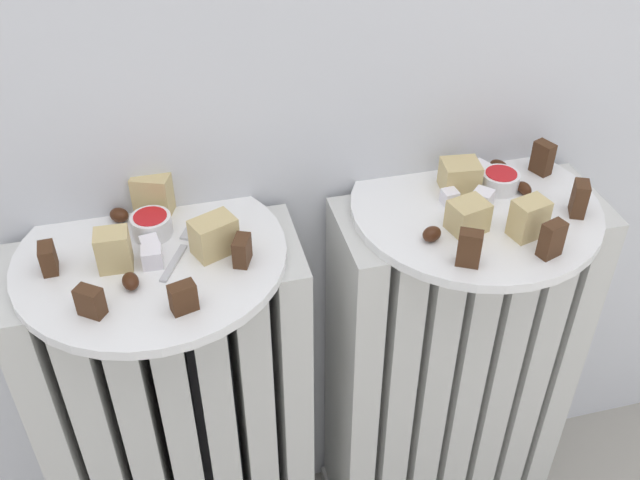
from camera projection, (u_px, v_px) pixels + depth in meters
The scene contains 33 objects.
radiator_left at pixel (183, 429), 1.02m from camera, with size 0.36×0.15×0.61m.
radiator_right at pixel (448, 377), 1.10m from camera, with size 0.36×0.15×0.61m.
plate_left at pixel (151, 256), 0.83m from camera, with size 0.31×0.31×0.01m, color white.
plate_right at pixel (475, 207), 0.91m from camera, with size 0.31×0.31×0.01m, color white.
dark_cake_slice_left_0 at pixel (48, 258), 0.79m from camera, with size 0.03×0.02×0.03m, color #472B19.
dark_cake_slice_left_1 at pixel (90, 302), 0.74m from camera, with size 0.03×0.02×0.03m, color #472B19.
dark_cake_slice_left_2 at pixel (183, 298), 0.74m from camera, with size 0.03×0.02×0.03m, color #472B19.
dark_cake_slice_left_3 at pixel (242, 250), 0.80m from camera, with size 0.03×0.02×0.03m, color #472B19.
marble_cake_slice_left_0 at pixel (113, 250), 0.80m from camera, with size 0.04×0.03×0.05m, color tan.
marble_cake_slice_left_1 at pixel (153, 194), 0.88m from camera, with size 0.04×0.03×0.05m, color tan.
marble_cake_slice_left_2 at pixel (214, 236), 0.82m from camera, with size 0.05×0.03×0.04m, color tan.
turkish_delight_left_0 at pixel (150, 246), 0.82m from camera, with size 0.02×0.02×0.02m, color white.
turkish_delight_left_1 at pixel (152, 257), 0.80m from camera, with size 0.02×0.02×0.02m, color white.
medjool_date_left_0 at pixel (113, 243), 0.83m from camera, with size 0.02×0.02×0.01m, color #3D1E0F.
medjool_date_left_1 at pixel (119, 215), 0.87m from camera, with size 0.02×0.02×0.02m, color #3D1E0F.
medjool_date_left_2 at pixel (220, 224), 0.86m from camera, with size 0.03×0.02×0.01m, color #3D1E0F.
medjool_date_left_3 at pixel (131, 281), 0.78m from camera, with size 0.03×0.02×0.02m, color #3D1E0F.
jam_bowl_left at pixel (151, 224), 0.85m from camera, with size 0.05×0.05×0.03m.
dark_cake_slice_right_0 at pixel (469, 248), 0.80m from camera, with size 0.03×0.02×0.04m, color #472B19.
dark_cake_slice_right_1 at pixel (552, 239), 0.81m from camera, with size 0.03×0.02×0.04m, color #472B19.
dark_cake_slice_right_2 at pixel (579, 199), 0.87m from camera, with size 0.03×0.02×0.04m, color #472B19.
dark_cake_slice_right_3 at pixel (543, 158), 0.95m from camera, with size 0.03×0.02×0.04m, color #472B19.
marble_cake_slice_right_0 at pixel (460, 176), 0.92m from camera, with size 0.05×0.04×0.04m, color tan.
marble_cake_slice_right_1 at pixel (468, 216), 0.85m from camera, with size 0.04×0.03×0.04m, color tan.
marble_cake_slice_right_2 at pixel (529, 218), 0.84m from camera, with size 0.04×0.03×0.05m, color tan.
turkish_delight_right_0 at pixel (479, 170), 0.95m from camera, with size 0.02×0.02×0.02m, color white.
turkish_delight_right_1 at pixel (450, 197), 0.90m from camera, with size 0.02×0.02×0.02m, color white.
turkish_delight_right_2 at pixel (483, 199), 0.89m from camera, with size 0.02×0.02×0.02m, color white.
medjool_date_right_0 at pixel (499, 166), 0.96m from camera, with size 0.03×0.02×0.02m, color #3D1E0F.
medjool_date_right_1 at pixel (524, 188), 0.92m from camera, with size 0.02×0.01×0.02m, color #3D1E0F.
medjool_date_right_2 at pixel (432, 234), 0.84m from camera, with size 0.02×0.02×0.02m, color #3D1E0F.
jam_bowl_right at pixel (500, 180), 0.92m from camera, with size 0.05×0.05×0.02m.
fork at pixel (182, 249), 0.83m from camera, with size 0.06×0.09×0.00m.
Camera 1 is at (-0.17, -0.39, 1.14)m, focal length 41.00 mm.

